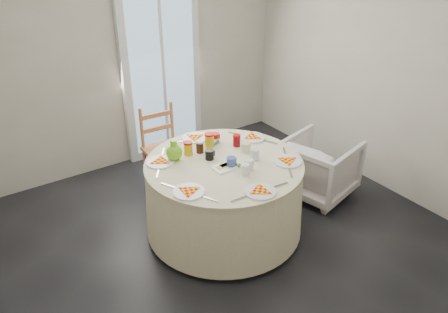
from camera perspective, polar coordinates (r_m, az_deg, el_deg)
floor at (r=4.11m, az=0.54°, el=-11.17°), size 4.00×4.00×0.00m
wall_back at (r=5.11m, az=-12.67°, el=12.80°), size 4.00×0.02×2.60m
wall_right at (r=4.80m, az=20.95°, el=10.63°), size 0.02×4.00×2.60m
glass_door at (r=5.29m, az=-8.13°, el=10.89°), size 1.00×0.08×2.10m
table at (r=4.04m, az=0.00°, el=-5.32°), size 1.44×1.44×0.73m
wooden_chair at (r=4.72m, az=-7.75°, el=1.10°), size 0.43×0.41×0.92m
armchair at (r=4.69m, az=12.41°, el=-0.63°), size 0.78×0.81×0.70m
place_settings at (r=3.83m, az=0.00°, el=-0.39°), size 1.46×1.46×0.03m
jar_cluster at (r=4.01m, az=-1.60°, el=1.80°), size 0.58×0.41×0.15m
butter_tub at (r=4.14m, az=-1.58°, el=2.14°), size 0.14×0.13×0.05m
green_pitcher at (r=3.85m, az=-6.57°, el=1.26°), size 0.18×0.18×0.19m
cheese_platter at (r=3.76m, az=0.43°, el=-0.99°), size 0.26×0.17×0.03m
mugs_glasses at (r=3.87m, az=1.29°, el=0.59°), size 0.66×0.66×0.11m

